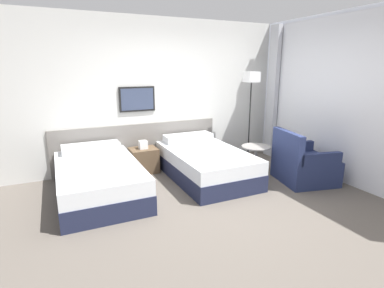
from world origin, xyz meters
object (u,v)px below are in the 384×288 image
(nightstand, at_px, (144,160))
(armchair, at_px, (303,166))
(bed_near_door, at_px, (99,179))
(bed_near_window, at_px, (205,163))
(side_table, at_px, (256,154))
(floor_lamp, at_px, (251,87))

(nightstand, relative_size, armchair, 0.59)
(bed_near_door, height_order, armchair, armchair)
(bed_near_window, bearing_deg, side_table, -12.61)
(nightstand, bearing_deg, bed_near_window, -38.44)
(floor_lamp, bearing_deg, bed_near_door, -171.82)
(nightstand, height_order, floor_lamp, floor_lamp)
(bed_near_window, bearing_deg, floor_lamp, 19.61)
(bed_near_door, distance_m, bed_near_window, 1.75)
(side_table, distance_m, armchair, 0.81)
(armchair, bearing_deg, side_table, 48.14)
(bed_near_door, distance_m, floor_lamp, 3.21)
(floor_lamp, distance_m, armchair, 1.76)
(bed_near_door, relative_size, armchair, 1.97)
(bed_near_window, xyz_separation_m, floor_lamp, (1.18, 0.42, 1.22))
(bed_near_window, bearing_deg, nightstand, 141.56)
(bed_near_window, relative_size, floor_lamp, 1.09)
(floor_lamp, distance_m, side_table, 1.31)
(bed_near_door, bearing_deg, side_table, -4.35)
(bed_near_window, relative_size, side_table, 3.79)
(bed_near_window, height_order, nightstand, bed_near_window)
(bed_near_door, xyz_separation_m, bed_near_window, (1.75, 0.00, 0.00))
(nightstand, height_order, armchair, armchair)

